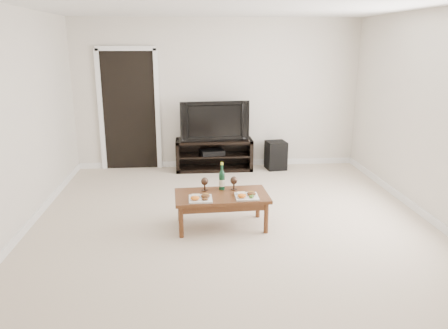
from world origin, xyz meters
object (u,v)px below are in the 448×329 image
(media_console, at_px, (214,155))
(subwoofer, at_px, (276,155))
(television, at_px, (214,120))
(coffee_table, at_px, (222,211))

(media_console, xyz_separation_m, subwoofer, (1.10, -0.03, -0.02))
(media_console, height_order, subwoofer, media_console)
(television, distance_m, coffee_table, 2.58)
(television, distance_m, subwoofer, 1.27)
(television, xyz_separation_m, subwoofer, (1.10, -0.03, -0.64))
(coffee_table, bearing_deg, subwoofer, 64.84)
(television, height_order, subwoofer, television)
(media_console, distance_m, coffee_table, 2.49)
(media_console, distance_m, television, 0.62)
(coffee_table, bearing_deg, television, 88.76)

